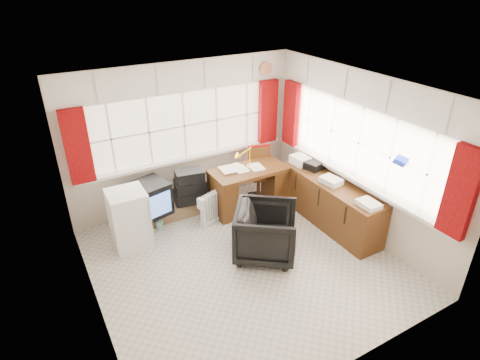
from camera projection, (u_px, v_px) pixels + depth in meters
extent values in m
plane|color=beige|center=(244.00, 262.00, 5.77)|extent=(4.00, 4.00, 0.00)
plane|color=beige|center=(184.00, 137.00, 6.73)|extent=(4.00, 0.00, 4.00)
plane|color=beige|center=(355.00, 277.00, 3.65)|extent=(4.00, 0.00, 4.00)
plane|color=beige|center=(84.00, 230.00, 4.31)|extent=(0.00, 4.00, 4.00)
plane|color=beige|center=(358.00, 155.00, 6.07)|extent=(0.00, 4.00, 4.00)
plane|color=white|center=(245.00, 91.00, 4.61)|extent=(4.00, 4.00, 0.00)
plane|color=#FBE3C7|center=(184.00, 126.00, 6.62)|extent=(3.60, 0.00, 3.60)
cube|color=white|center=(187.00, 159.00, 6.86)|extent=(3.70, 0.12, 0.05)
cube|color=white|center=(111.00, 139.00, 6.09)|extent=(0.03, 0.02, 1.10)
cube|color=white|center=(149.00, 132.00, 6.35)|extent=(0.03, 0.02, 1.10)
cube|color=white|center=(184.00, 126.00, 6.61)|extent=(0.03, 0.02, 1.10)
cube|color=white|center=(217.00, 120.00, 6.87)|extent=(0.03, 0.02, 1.10)
cube|color=white|center=(247.00, 114.00, 7.14)|extent=(0.03, 0.02, 1.10)
plane|color=#FBE3C7|center=(359.00, 143.00, 5.96)|extent=(0.00, 3.60, 3.60)
cube|color=white|center=(352.00, 178.00, 6.22)|extent=(0.12, 3.70, 0.05)
cube|color=white|center=(428.00, 175.00, 5.04)|extent=(0.02, 0.03, 1.10)
cube|color=white|center=(390.00, 157.00, 5.50)|extent=(0.02, 0.03, 1.10)
cube|color=white|center=(359.00, 143.00, 5.96)|extent=(0.02, 0.03, 1.10)
cube|color=white|center=(332.00, 131.00, 6.42)|extent=(0.02, 0.03, 1.10)
cube|color=white|center=(308.00, 120.00, 6.88)|extent=(0.02, 0.03, 1.10)
cube|color=#96080D|center=(77.00, 147.00, 5.81)|extent=(0.35, 0.10, 1.15)
cube|color=#96080D|center=(268.00, 112.00, 7.26)|extent=(0.35, 0.10, 1.15)
cube|color=#96080D|center=(291.00, 114.00, 7.16)|extent=(0.10, 0.35, 1.15)
cube|color=#96080D|center=(461.00, 193.00, 4.62)|extent=(0.10, 0.35, 1.15)
cube|color=silver|center=(181.00, 77.00, 6.23)|extent=(3.95, 0.08, 0.48)
cube|color=silver|center=(366.00, 90.00, 5.58)|extent=(0.08, 3.95, 0.48)
cube|color=#573314|center=(249.00, 171.00, 6.78)|extent=(1.31, 0.64, 0.06)
cube|color=#573314|center=(223.00, 197.00, 6.73)|extent=(0.30, 0.58, 0.69)
cube|color=#573314|center=(272.00, 183.00, 7.17)|extent=(0.30, 0.58, 0.69)
cube|color=white|center=(249.00, 169.00, 6.76)|extent=(0.22, 0.30, 0.02)
cube|color=white|center=(249.00, 168.00, 6.75)|extent=(0.22, 0.30, 0.02)
cube|color=white|center=(249.00, 168.00, 6.75)|extent=(0.22, 0.30, 0.02)
cube|color=white|center=(249.00, 168.00, 6.75)|extent=(0.22, 0.30, 0.02)
cylinder|color=yellow|center=(249.00, 167.00, 6.81)|extent=(0.09, 0.09, 0.02)
cylinder|color=yellow|center=(250.00, 158.00, 6.73)|extent=(0.02, 0.02, 0.35)
cone|color=yellow|center=(250.00, 150.00, 6.66)|extent=(0.16, 0.15, 0.14)
cube|color=black|center=(261.00, 197.00, 7.39)|extent=(0.50, 0.50, 0.04)
cylinder|color=silver|center=(261.00, 187.00, 7.29)|extent=(0.05, 0.05, 0.47)
cube|color=#573314|center=(262.00, 175.00, 7.18)|extent=(0.48, 0.47, 0.05)
cube|color=#573314|center=(259.00, 158.00, 7.23)|extent=(0.36, 0.14, 0.45)
cube|color=#96080D|center=(259.00, 157.00, 7.22)|extent=(0.40, 0.15, 0.47)
imported|color=black|center=(266.00, 232.00, 5.75)|extent=(1.20, 1.20, 0.79)
cube|color=white|center=(211.00, 221.00, 6.65)|extent=(0.39, 0.26, 0.07)
cube|color=white|center=(203.00, 211.00, 6.42)|extent=(0.06, 0.11, 0.47)
cube|color=white|center=(205.00, 210.00, 6.45)|extent=(0.06, 0.11, 0.47)
cube|color=white|center=(208.00, 208.00, 6.49)|extent=(0.06, 0.11, 0.47)
cube|color=white|center=(210.00, 207.00, 6.53)|extent=(0.06, 0.11, 0.47)
cube|color=white|center=(212.00, 206.00, 6.56)|extent=(0.06, 0.11, 0.47)
cube|color=white|center=(215.00, 204.00, 6.60)|extent=(0.06, 0.11, 0.47)
cube|color=white|center=(217.00, 203.00, 6.64)|extent=(0.06, 0.11, 0.47)
cube|color=#573314|center=(330.00, 203.00, 6.51)|extent=(0.50, 2.00, 0.75)
cube|color=white|center=(369.00, 203.00, 5.68)|extent=(0.24, 0.32, 0.10)
cube|color=white|center=(331.00, 180.00, 6.30)|extent=(0.24, 0.32, 0.10)
cube|color=white|center=(300.00, 162.00, 6.91)|extent=(0.24, 0.32, 0.10)
cube|color=black|center=(311.00, 164.00, 6.80)|extent=(0.39, 0.45, 0.13)
cube|color=olive|center=(165.00, 210.00, 6.79)|extent=(1.40, 0.50, 0.25)
cube|color=black|center=(148.00, 199.00, 6.34)|extent=(0.70, 0.66, 0.54)
cube|color=#5183E7|center=(158.00, 205.00, 6.16)|extent=(0.45, 0.13, 0.37)
cube|color=black|center=(191.00, 196.00, 6.77)|extent=(0.60, 0.44, 0.20)
cube|color=black|center=(190.00, 185.00, 6.68)|extent=(0.55, 0.41, 0.19)
cube|color=black|center=(189.00, 176.00, 6.59)|extent=(0.50, 0.38, 0.18)
cube|color=white|center=(129.00, 219.00, 5.95)|extent=(0.54, 0.54, 0.91)
cube|color=silver|center=(150.00, 216.00, 5.78)|extent=(0.02, 0.02, 0.48)
imported|color=white|center=(217.00, 206.00, 6.81)|extent=(0.14, 0.15, 0.33)
imported|color=#96E1D4|center=(160.00, 223.00, 6.50)|extent=(0.12, 0.12, 0.18)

